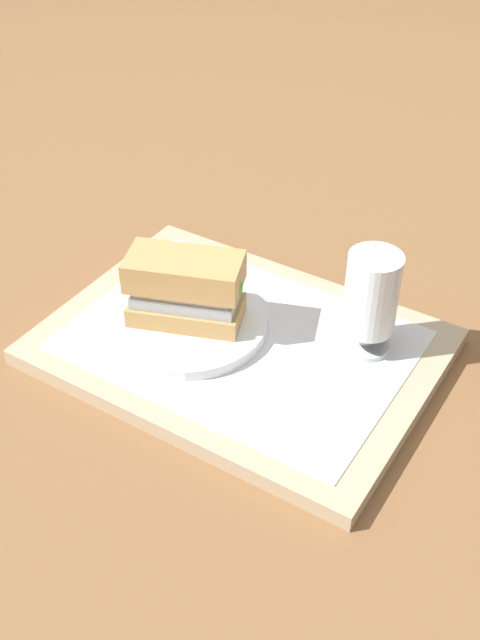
# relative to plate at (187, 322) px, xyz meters

# --- Properties ---
(ground_plane) EXTENTS (3.00, 3.00, 0.00)m
(ground_plane) POSITION_rel_plate_xyz_m (0.06, 0.01, -0.03)
(ground_plane) COLOR brown
(tray) EXTENTS (0.44, 0.32, 0.02)m
(tray) POSITION_rel_plate_xyz_m (0.06, 0.01, -0.02)
(tray) COLOR tan
(tray) RESTS_ON ground_plane
(placemat) EXTENTS (0.38, 0.27, 0.00)m
(placemat) POSITION_rel_plate_xyz_m (0.06, 0.01, -0.01)
(placemat) COLOR silver
(placemat) RESTS_ON tray
(plate) EXTENTS (0.19, 0.19, 0.01)m
(plate) POSITION_rel_plate_xyz_m (0.00, 0.00, 0.00)
(plate) COLOR white
(plate) RESTS_ON placemat
(sandwich) EXTENTS (0.14, 0.10, 0.08)m
(sandwich) POSITION_rel_plate_xyz_m (0.00, 0.00, 0.05)
(sandwich) COLOR tan
(sandwich) RESTS_ON plate
(beer_glass) EXTENTS (0.06, 0.06, 0.12)m
(beer_glass) POSITION_rel_plate_xyz_m (0.19, 0.08, 0.06)
(beer_glass) COLOR silver
(beer_glass) RESTS_ON placemat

